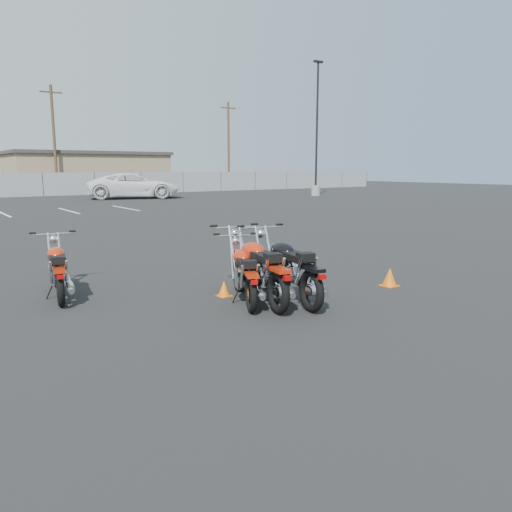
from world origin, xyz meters
TOP-DOWN VIEW (x-y plane):
  - ground at (0.00, 0.00)m, footprint 120.00×120.00m
  - motorcycle_front_red at (-2.71, 2.27)m, footprint 0.84×2.05m
  - motorcycle_second_black at (0.36, -0.10)m, footprint 0.98×2.33m
  - motorcycle_third_red at (-0.28, 0.24)m, footprint 1.24×2.00m
  - motorcycle_rear_red at (-0.09, 0.11)m, footprint 1.03×2.36m
  - training_cone_near at (1.90, 2.67)m, footprint 0.23×0.23m
  - training_cone_far at (2.51, -0.41)m, footprint 0.29×0.29m
  - training_cone_extra at (-0.39, 0.71)m, footprint 0.23×0.23m
  - light_pole_east at (21.84, 23.49)m, footprint 0.80×0.70m
  - tan_building_east at (10.00, 44.00)m, footprint 14.40×9.40m
  - utility_pole_c at (6.00, 39.00)m, footprint 1.80×0.24m
  - utility_pole_d at (24.00, 40.00)m, footprint 1.80×0.24m
  - white_van at (8.73, 28.20)m, footprint 5.30×8.07m

SIDE VIEW (x-z plane):
  - ground at x=0.00m, z-range 0.00..0.00m
  - training_cone_extra at x=-0.39m, z-range 0.00..0.27m
  - training_cone_near at x=1.90m, z-range 0.00..0.28m
  - training_cone_far at x=2.51m, z-range 0.00..0.34m
  - motorcycle_third_red at x=-0.28m, z-range -0.05..0.96m
  - motorcycle_front_red at x=-2.71m, z-range -0.05..0.96m
  - motorcycle_second_black at x=0.36m, z-range -0.05..1.09m
  - motorcycle_rear_red at x=-0.09m, z-range -0.05..1.11m
  - white_van at x=8.73m, z-range 0.00..2.85m
  - tan_building_east at x=10.00m, z-range 0.01..3.71m
  - light_pole_east at x=21.84m, z-range -2.44..7.72m
  - utility_pole_c at x=6.00m, z-range 0.19..9.19m
  - utility_pole_d at x=24.00m, z-range 0.19..9.19m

